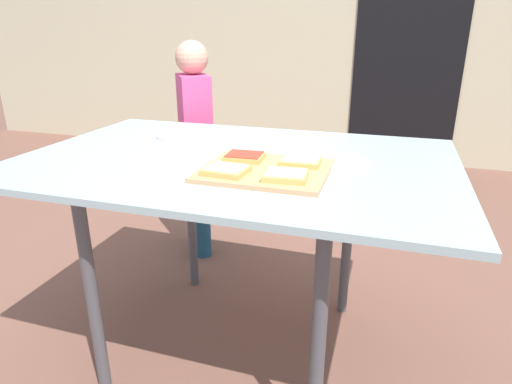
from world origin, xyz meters
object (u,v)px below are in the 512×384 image
dining_table (236,177)px  child_left (196,139)px  pizza_slice_near_left (226,170)px  pizza_slice_far_left (244,157)px  plate_white_left (182,136)px  cutting_board (265,170)px  pizza_slice_far_right (300,161)px  plate_white_right (338,161)px  pizza_slice_near_right (286,175)px

dining_table → child_left: child_left is taller
child_left → pizza_slice_near_left: bearing=-60.0°
pizza_slice_far_left → plate_white_left: 0.44m
cutting_board → child_left: child_left is taller
dining_table → pizza_slice_far_right: (0.23, -0.05, 0.09)m
pizza_slice_far_right → plate_white_right: 0.14m
plate_white_left → plate_white_right: same height
pizza_slice_far_left → pizza_slice_far_right: 0.18m
pizza_slice_near_right → pizza_slice_far_left: (-0.17, 0.14, 0.00)m
pizza_slice_near_right → pizza_slice_near_left: bearing=-178.1°
cutting_board → pizza_slice_near_left: (-0.09, -0.08, 0.02)m
pizza_slice_near_left → pizza_slice_far_right: bearing=39.9°
plate_white_left → child_left: (-0.17, 0.48, -0.13)m
pizza_slice_near_right → pizza_slice_far_right: size_ratio=1.04×
pizza_slice_far_left → plate_white_left: (-0.35, 0.27, -0.02)m
pizza_slice_far_right → pizza_slice_near_right: bearing=-94.1°
plate_white_left → child_left: size_ratio=0.18×
pizza_slice_near_right → pizza_slice_near_left: same height
plate_white_right → child_left: (-0.80, 0.64, -0.13)m
plate_white_left → child_left: 0.52m
cutting_board → pizza_slice_near_right: bearing=-42.9°
pizza_slice_near_right → plate_white_right: pizza_slice_near_right is taller
plate_white_left → pizza_slice_far_right: bearing=-26.7°
plate_white_right → pizza_slice_far_left: bearing=-159.1°
pizza_slice_far_left → plate_white_right: 0.30m
plate_white_left → dining_table: bearing=-34.9°
plate_white_right → pizza_slice_far_right: bearing=-135.4°
pizza_slice_near_left → plate_white_right: pizza_slice_near_left is taller
cutting_board → pizza_slice_near_left: bearing=-139.5°
cutting_board → plate_white_right: cutting_board is taller
cutting_board → pizza_slice_far_left: (-0.09, 0.07, 0.02)m
pizza_slice_near_left → pizza_slice_far_right: same height
pizza_slice_far_left → cutting_board: bearing=-37.2°
pizza_slice_far_right → child_left: 1.03m
child_left → cutting_board: bearing=-53.3°
pizza_slice_near_left → plate_white_left: 0.54m
pizza_slice_far_right → child_left: bearing=133.1°
pizza_slice_far_left → pizza_slice_far_right: bearing=2.0°
pizza_slice_far_left → plate_white_right: (0.28, 0.11, -0.02)m
plate_white_right → pizza_slice_near_left: bearing=-138.3°
plate_white_left → child_left: child_left is taller
pizza_slice_far_right → dining_table: bearing=166.4°
plate_white_left → cutting_board: bearing=-37.5°
dining_table → pizza_slice_far_left: (0.05, -0.06, 0.09)m
dining_table → pizza_slice_near_left: 0.23m
pizza_slice_near_left → plate_white_right: 0.38m
pizza_slice_far_right → plate_white_right: size_ratio=0.63×
plate_white_right → pizza_slice_near_right: bearing=-114.4°
dining_table → plate_white_left: size_ratio=7.19×
pizza_slice_near_right → plate_white_right: 0.27m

